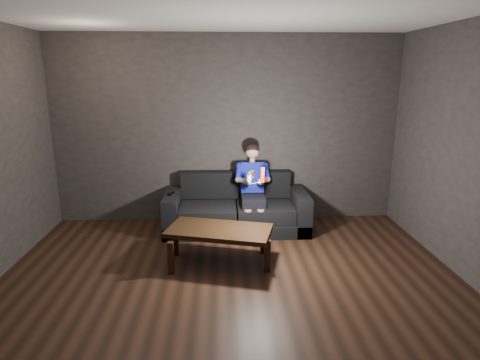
{
  "coord_description": "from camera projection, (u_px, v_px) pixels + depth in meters",
  "views": [
    {
      "loc": [
        -0.08,
        -3.31,
        2.13
      ],
      "look_at": [
        0.15,
        1.55,
        0.85
      ],
      "focal_mm": 30.0,
      "sensor_mm": 36.0,
      "label": 1
    }
  ],
  "objects": [
    {
      "name": "floor",
      "position": [
        232.0,
        310.0,
        3.74
      ],
      "size": [
        5.0,
        5.0,
        0.0
      ],
      "primitive_type": "plane",
      "color": "black",
      "rests_on": "ground"
    },
    {
      "name": "back_wall",
      "position": [
        227.0,
        130.0,
        5.81
      ],
      "size": [
        5.0,
        0.04,
        2.7
      ],
      "primitive_type": "cube",
      "color": "#332E2C",
      "rests_on": "ground"
    },
    {
      "name": "sofa",
      "position": [
        236.0,
        212.0,
        5.68
      ],
      "size": [
        1.99,
        0.86,
        0.77
      ],
      "color": "black",
      "rests_on": "floor"
    },
    {
      "name": "child",
      "position": [
        253.0,
        182.0,
        5.53
      ],
      "size": [
        0.48,
        0.58,
        1.17
      ],
      "color": "black",
      "rests_on": "sofa"
    },
    {
      "name": "wii_remote_red",
      "position": [
        263.0,
        175.0,
        5.05
      ],
      "size": [
        0.06,
        0.08,
        0.2
      ],
      "color": "red",
      "rests_on": "child"
    },
    {
      "name": "nunchuk_white",
      "position": [
        249.0,
        178.0,
        5.05
      ],
      "size": [
        0.07,
        0.1,
        0.15
      ],
      "color": "silver",
      "rests_on": "child"
    },
    {
      "name": "wii_remote_black",
      "position": [
        171.0,
        193.0,
        5.49
      ],
      "size": [
        0.07,
        0.14,
        0.03
      ],
      "color": "black",
      "rests_on": "sofa"
    },
    {
      "name": "coffee_table",
      "position": [
        219.0,
        233.0,
        4.6
      ],
      "size": [
        1.28,
        0.87,
        0.43
      ],
      "color": "black",
      "rests_on": "floor"
    }
  ]
}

